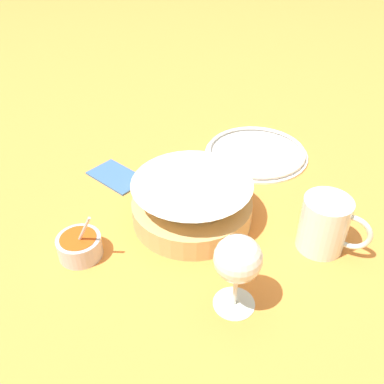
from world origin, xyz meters
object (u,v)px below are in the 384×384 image
object	(u,v)px
wine_glass	(238,261)
side_plate	(256,152)
food_basket	(192,204)
sauce_cup	(80,245)
beer_mug	(324,226)

from	to	relation	value
wine_glass	side_plate	bearing A→B (deg)	108.63
food_basket	sauce_cup	distance (m)	0.21
side_plate	food_basket	bearing A→B (deg)	-93.26
food_basket	sauce_cup	world-z (taller)	sauce_cup
food_basket	sauce_cup	xyz separation A→B (m)	(-0.12, -0.18, -0.02)
food_basket	side_plate	bearing A→B (deg)	86.74
sauce_cup	beer_mug	size ratio (longest dim) A/B	0.82
sauce_cup	side_plate	world-z (taller)	sauce_cup
wine_glass	side_plate	size ratio (longest dim) A/B	0.56
wine_glass	beer_mug	xyz separation A→B (m)	(0.08, 0.19, -0.05)
beer_mug	sauce_cup	bearing A→B (deg)	-147.20
wine_glass	side_plate	world-z (taller)	wine_glass
food_basket	beer_mug	bearing A→B (deg)	11.98
food_basket	beer_mug	size ratio (longest dim) A/B	1.85
sauce_cup	food_basket	bearing A→B (deg)	56.14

